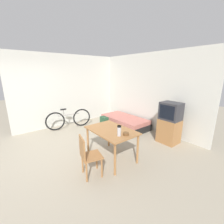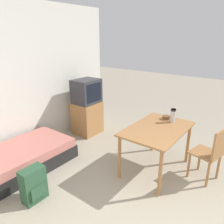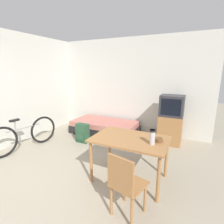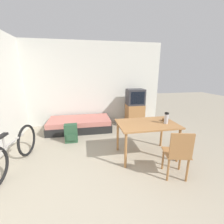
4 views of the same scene
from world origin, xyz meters
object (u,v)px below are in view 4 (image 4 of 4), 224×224
object	(u,v)px
dining_table	(147,127)
backpack	(71,133)
bicycle	(13,152)
daybed	(80,124)
wooden_chair	(178,153)
mate_bowl	(165,120)
thermos_flask	(166,118)
tv	(135,108)

from	to	relation	value
dining_table	backpack	distance (m)	1.93
bicycle	daybed	bearing A→B (deg)	56.29
dining_table	bicycle	world-z (taller)	bicycle
wooden_chair	mate_bowl	distance (m)	0.90
daybed	backpack	distance (m)	0.85
bicycle	backpack	bearing A→B (deg)	43.72
dining_table	mate_bowl	bearing A→B (deg)	7.01
backpack	bicycle	bearing A→B (deg)	-136.28
daybed	bicycle	size ratio (longest dim) A/B	1.15
dining_table	wooden_chair	xyz separation A→B (m)	(0.22, -0.78, -0.17)
mate_bowl	backpack	xyz separation A→B (m)	(-2.06, 0.90, -0.53)
wooden_chair	mate_bowl	xyz separation A→B (m)	(0.22, 0.83, 0.29)
thermos_flask	tv	bearing A→B (deg)	89.57
tv	thermos_flask	xyz separation A→B (m)	(-0.01, -1.96, 0.27)
backpack	thermos_flask	bearing A→B (deg)	-27.46
dining_table	wooden_chair	size ratio (longest dim) A/B	1.39
thermos_flask	backpack	world-z (taller)	thermos_flask
daybed	thermos_flask	distance (m)	2.68
dining_table	wooden_chair	world-z (taller)	wooden_chair
daybed	backpack	size ratio (longest dim) A/B	3.91
daybed	mate_bowl	distance (m)	2.61
mate_bowl	daybed	bearing A→B (deg)	137.23
thermos_flask	daybed	bearing A→B (deg)	134.02
mate_bowl	tv	bearing A→B (deg)	91.58
tv	backpack	distance (m)	2.24
thermos_flask	backpack	size ratio (longest dim) A/B	0.47
dining_table	mate_bowl	size ratio (longest dim) A/B	9.28
tv	wooden_chair	distance (m)	2.66
thermos_flask	mate_bowl	bearing A→B (deg)	64.69
tv	bicycle	size ratio (longest dim) A/B	0.74
mate_bowl	wooden_chair	bearing A→B (deg)	-104.58
dining_table	backpack	size ratio (longest dim) A/B	2.49
wooden_chair	bicycle	bearing A→B (deg)	164.03
mate_bowl	backpack	distance (m)	2.31
dining_table	backpack	world-z (taller)	dining_table
daybed	dining_table	xyz separation A→B (m)	(1.43, -1.78, 0.47)
tv	dining_table	world-z (taller)	tv
thermos_flask	wooden_chair	bearing A→B (deg)	-102.29
tv	thermos_flask	distance (m)	1.98
daybed	backpack	xyz separation A→B (m)	(-0.20, -0.82, 0.06)
backpack	daybed	bearing A→B (deg)	76.38
dining_table	mate_bowl	world-z (taller)	mate_bowl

